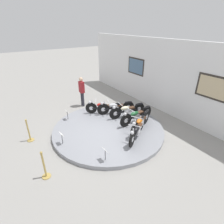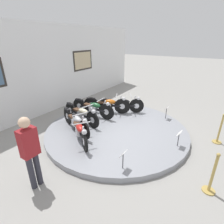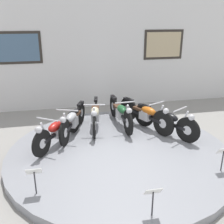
% 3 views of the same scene
% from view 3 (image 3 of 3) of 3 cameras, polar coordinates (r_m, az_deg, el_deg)
% --- Properties ---
extents(ground_plane, '(60.00, 60.00, 0.00)m').
position_cam_3_polar(ground_plane, '(6.11, 1.59, -9.42)').
color(ground_plane, gray).
extents(display_platform, '(5.01, 5.01, 0.17)m').
position_cam_3_polar(display_platform, '(6.07, 1.60, -8.74)').
color(display_platform, gray).
rests_on(display_platform, ground_plane).
extents(back_wall, '(14.00, 0.22, 3.78)m').
position_cam_3_polar(back_wall, '(9.02, -3.82, 13.00)').
color(back_wall, white).
rests_on(back_wall, ground_plane).
extents(motorcycle_red, '(1.15, 1.64, 0.78)m').
position_cam_3_polar(motorcycle_red, '(6.23, -11.63, -3.72)').
color(motorcycle_red, black).
rests_on(motorcycle_red, display_platform).
extents(motorcycle_silver, '(0.79, 1.86, 0.79)m').
position_cam_3_polar(motorcycle_silver, '(6.69, -8.53, -1.70)').
color(motorcycle_silver, black).
rests_on(motorcycle_silver, display_platform).
extents(motorcycle_cream, '(0.54, 1.96, 0.79)m').
position_cam_3_polar(motorcycle_cream, '(7.01, -3.69, -0.48)').
color(motorcycle_cream, black).
rests_on(motorcycle_cream, display_platform).
extents(motorcycle_green, '(0.54, 2.00, 0.80)m').
position_cam_3_polar(motorcycle_green, '(7.13, 1.90, -0.00)').
color(motorcycle_green, black).
rests_on(motorcycle_green, display_platform).
extents(motorcycle_orange, '(0.90, 1.85, 0.81)m').
position_cam_3_polar(motorcycle_orange, '(7.04, 7.34, -0.38)').
color(motorcycle_orange, black).
rests_on(motorcycle_orange, display_platform).
extents(motorcycle_black, '(1.08, 1.72, 0.79)m').
position_cam_3_polar(motorcycle_black, '(6.73, 11.65, -1.75)').
color(motorcycle_black, black).
rests_on(motorcycle_black, display_platform).
extents(info_placard_front_left, '(0.26, 0.11, 0.51)m').
position_cam_3_polar(info_placard_front_left, '(4.65, -16.56, -13.00)').
color(info_placard_front_left, '#333338').
rests_on(info_placard_front_left, display_platform).
extents(info_placard_front_centre, '(0.26, 0.11, 0.51)m').
position_cam_3_polar(info_placard_front_centre, '(4.09, 8.93, -17.46)').
color(info_placard_front_centre, '#333338').
rests_on(info_placard_front_centre, display_platform).
extents(info_placard_front_right, '(0.26, 0.11, 0.51)m').
position_cam_3_polar(info_placard_front_right, '(5.51, 23.09, -8.35)').
color(info_placard_front_right, '#333338').
rests_on(info_placard_front_right, display_platform).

